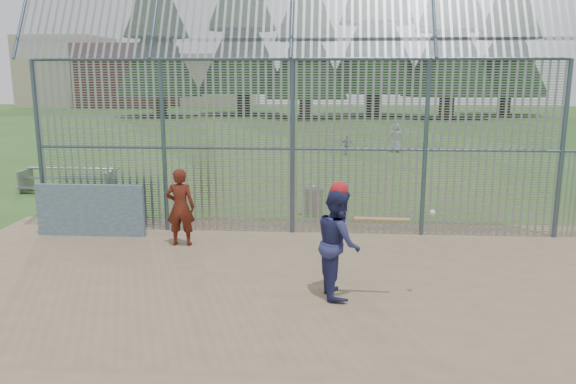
# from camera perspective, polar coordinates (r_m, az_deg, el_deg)

# --- Properties ---
(ground) EXTENTS (120.00, 120.00, 0.00)m
(ground) POSITION_cam_1_polar(r_m,az_deg,el_deg) (9.97, -0.80, -9.71)
(ground) COLOR #2D511E
(ground) RESTS_ON ground
(dirt_infield) EXTENTS (14.00, 10.00, 0.02)m
(dirt_infield) POSITION_cam_1_polar(r_m,az_deg,el_deg) (9.51, -1.05, -10.76)
(dirt_infield) COLOR #756047
(dirt_infield) RESTS_ON ground
(dugout_wall) EXTENTS (2.50, 0.12, 1.20)m
(dugout_wall) POSITION_cam_1_polar(r_m,az_deg,el_deg) (13.62, -19.42, -1.75)
(dugout_wall) COLOR #38566B
(dugout_wall) RESTS_ON dirt_infield
(batter) EXTENTS (0.84, 0.99, 1.83)m
(batter) POSITION_cam_1_polar(r_m,az_deg,el_deg) (9.36, 5.12, -5.15)
(batter) COLOR navy
(batter) RESTS_ON dirt_infield
(onlooker) EXTENTS (0.63, 0.43, 1.69)m
(onlooker) POSITION_cam_1_polar(r_m,az_deg,el_deg) (12.30, -10.87, -1.51)
(onlooker) COLOR maroon
(onlooker) RESTS_ON dirt_infield
(bg_kid_standing) EXTENTS (0.70, 0.48, 1.39)m
(bg_kid_standing) POSITION_cam_1_polar(r_m,az_deg,el_deg) (27.55, 10.89, 5.44)
(bg_kid_standing) COLOR gray
(bg_kid_standing) RESTS_ON ground
(bg_kid_seated) EXTENTS (0.60, 0.40, 0.95)m
(bg_kid_seated) POSITION_cam_1_polar(r_m,az_deg,el_deg) (26.18, 6.06, 4.78)
(bg_kid_seated) COLOR slate
(bg_kid_seated) RESTS_ON ground
(batting_gear) EXTENTS (1.69, 0.35, 0.63)m
(batting_gear) POSITION_cam_1_polar(r_m,az_deg,el_deg) (9.14, 6.02, -0.28)
(batting_gear) COLOR red
(batting_gear) RESTS_ON ground
(trash_can) EXTENTS (0.56, 0.56, 0.82)m
(trash_can) POSITION_cam_1_polar(r_m,az_deg,el_deg) (14.79, 2.58, -0.99)
(trash_can) COLOR gray
(trash_can) RESTS_ON ground
(bleacher) EXTENTS (3.00, 0.95, 0.72)m
(bleacher) POSITION_cam_1_polar(r_m,az_deg,el_deg) (19.11, -21.44, 1.21)
(bleacher) COLOR slate
(bleacher) RESTS_ON ground
(backstop_fence) EXTENTS (20.09, 0.81, 5.30)m
(backstop_fence) POSITION_cam_1_polar(r_m,az_deg,el_deg) (12.78, 8.61, 5.86)
(backstop_fence) COLOR #47566B
(backstop_fence) RESTS_ON ground
(distant_buildings) EXTENTS (26.50, 10.50, 8.00)m
(distant_buildings) POSITION_cam_1_polar(r_m,az_deg,el_deg) (69.96, -16.43, 11.32)
(distant_buildings) COLOR brown
(distant_buildings) RESTS_ON ground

